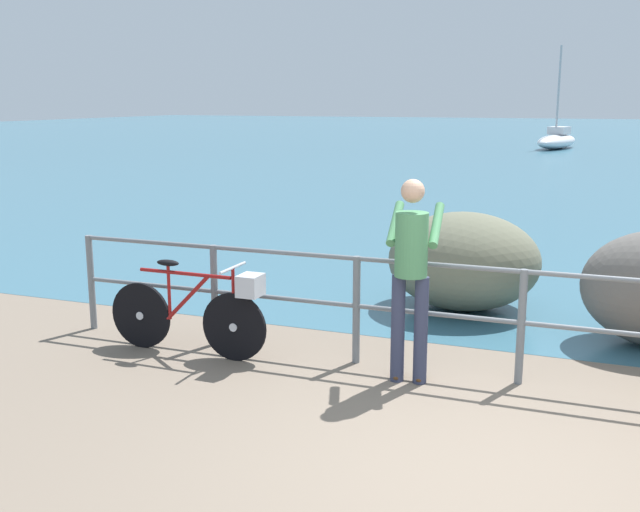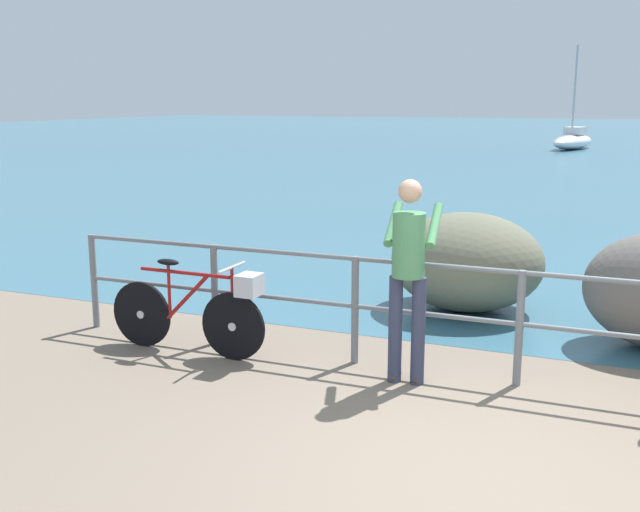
{
  "view_description": "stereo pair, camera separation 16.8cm",
  "coord_description": "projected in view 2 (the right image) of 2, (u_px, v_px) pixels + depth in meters",
  "views": [
    {
      "loc": [
        0.59,
        -4.62,
        2.44
      ],
      "look_at": [
        -2.0,
        2.15,
        0.91
      ],
      "focal_mm": 42.03,
      "sensor_mm": 36.0,
      "label": 1
    },
    {
      "loc": [
        0.74,
        -4.56,
        2.44
      ],
      "look_at": [
        -2.0,
        2.15,
        0.91
      ],
      "focal_mm": 42.03,
      "sensor_mm": 36.0,
      "label": 2
    }
  ],
  "objects": [
    {
      "name": "bicycle",
      "position": [
        199.0,
        308.0,
        7.17
      ],
      "size": [
        1.7,
        0.48,
        0.92
      ],
      "rotation": [
        0.0,
        0.0,
        -0.01
      ],
      "color": "black",
      "rests_on": "ground_plane"
    },
    {
      "name": "promenade_railing",
      "position": [
        520.0,
        314.0,
        6.36
      ],
      "size": [
        9.01,
        0.07,
        1.02
      ],
      "color": "slate",
      "rests_on": "ground_plane"
    },
    {
      "name": "ground_plane",
      "position": [
        600.0,
        181.0,
        23.02
      ],
      "size": [
        120.0,
        120.0,
        0.1
      ],
      "primitive_type": "cube",
      "color": "#756656"
    },
    {
      "name": "person_at_railing",
      "position": [
        409.0,
        271.0,
        6.37
      ],
      "size": [
        0.49,
        0.66,
        1.78
      ],
      "rotation": [
        0.0,
        0.0,
        1.67
      ],
      "color": "#333851",
      "rests_on": "ground_plane"
    },
    {
      "name": "sea_surface",
      "position": [
        617.0,
        137.0,
        47.96
      ],
      "size": [
        120.0,
        90.0,
        0.01
      ],
      "primitive_type": "cube",
      "color": "#38667A",
      "rests_on": "ground_plane"
    },
    {
      "name": "sailboat",
      "position": [
        573.0,
        140.0,
        36.42
      ],
      "size": [
        2.26,
        4.58,
        4.9
      ],
      "rotation": [
        0.0,
        0.0,
        4.48
      ],
      "color": "white",
      "rests_on": "sea_surface"
    },
    {
      "name": "breakwater_boulder_left",
      "position": [
        467.0,
        262.0,
        8.72
      ],
      "size": [
        1.77,
        1.59,
        1.14
      ],
      "color": "#6A6A54",
      "rests_on": "ground"
    }
  ]
}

